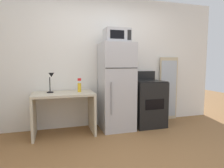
{
  "coord_description": "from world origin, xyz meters",
  "views": [
    {
      "loc": [
        -1.03,
        -2.14,
        1.26
      ],
      "look_at": [
        -0.05,
        1.1,
        0.9
      ],
      "focal_mm": 30.75,
      "sensor_mm": 36.0,
      "label": 1
    }
  ],
  "objects_px": {
    "leaning_mirror": "(168,89)",
    "refrigerator": "(116,87)",
    "desk": "(64,106)",
    "microwave": "(117,36)",
    "desk_lamp": "(51,79)",
    "spray_bottle": "(79,87)",
    "oven_range": "(147,103)"
  },
  "relations": [
    {
      "from": "leaning_mirror",
      "to": "refrigerator",
      "type": "bearing_deg",
      "value": -168.8
    },
    {
      "from": "desk",
      "to": "microwave",
      "type": "xyz_separation_m",
      "value": [
        0.99,
        -0.01,
        1.26
      ]
    },
    {
      "from": "desk_lamp",
      "to": "spray_bottle",
      "type": "height_order",
      "value": "desk_lamp"
    },
    {
      "from": "microwave",
      "to": "spray_bottle",
      "type": "bearing_deg",
      "value": 178.48
    },
    {
      "from": "refrigerator",
      "to": "microwave",
      "type": "relative_size",
      "value": 3.58
    },
    {
      "from": "oven_range",
      "to": "refrigerator",
      "type": "bearing_deg",
      "value": -179.54
    },
    {
      "from": "desk_lamp",
      "to": "desk",
      "type": "bearing_deg",
      "value": -15.11
    },
    {
      "from": "microwave",
      "to": "desk",
      "type": "bearing_deg",
      "value": 179.59
    },
    {
      "from": "desk",
      "to": "desk_lamp",
      "type": "distance_m",
      "value": 0.52
    },
    {
      "from": "desk",
      "to": "leaning_mirror",
      "type": "distance_m",
      "value": 2.33
    },
    {
      "from": "desk",
      "to": "spray_bottle",
      "type": "height_order",
      "value": "spray_bottle"
    },
    {
      "from": "microwave",
      "to": "oven_range",
      "type": "height_order",
      "value": "microwave"
    },
    {
      "from": "leaning_mirror",
      "to": "spray_bottle",
      "type": "bearing_deg",
      "value": -172.59
    },
    {
      "from": "desk",
      "to": "leaning_mirror",
      "type": "relative_size",
      "value": 0.75
    },
    {
      "from": "microwave",
      "to": "desk_lamp",
      "type": "bearing_deg",
      "value": 177.02
    },
    {
      "from": "spray_bottle",
      "to": "refrigerator",
      "type": "bearing_deg",
      "value": 0.19
    },
    {
      "from": "refrigerator",
      "to": "desk",
      "type": "bearing_deg",
      "value": -179.18
    },
    {
      "from": "leaning_mirror",
      "to": "desk",
      "type": "bearing_deg",
      "value": -173.2
    },
    {
      "from": "refrigerator",
      "to": "oven_range",
      "type": "distance_m",
      "value": 0.76
    },
    {
      "from": "refrigerator",
      "to": "spray_bottle",
      "type": "bearing_deg",
      "value": -179.81
    },
    {
      "from": "oven_range",
      "to": "leaning_mirror",
      "type": "height_order",
      "value": "leaning_mirror"
    },
    {
      "from": "desk",
      "to": "microwave",
      "type": "bearing_deg",
      "value": -0.41
    },
    {
      "from": "spray_bottle",
      "to": "refrigerator",
      "type": "relative_size",
      "value": 0.15
    },
    {
      "from": "oven_range",
      "to": "leaning_mirror",
      "type": "bearing_deg",
      "value": 21.51
    },
    {
      "from": "desk_lamp",
      "to": "microwave",
      "type": "height_order",
      "value": "microwave"
    },
    {
      "from": "desk_lamp",
      "to": "oven_range",
      "type": "bearing_deg",
      "value": -1.1
    },
    {
      "from": "spray_bottle",
      "to": "microwave",
      "type": "distance_m",
      "value": 1.17
    },
    {
      "from": "desk_lamp",
      "to": "leaning_mirror",
      "type": "xyz_separation_m",
      "value": [
        2.51,
        0.22,
        -0.29
      ]
    },
    {
      "from": "spray_bottle",
      "to": "microwave",
      "type": "relative_size",
      "value": 0.54
    },
    {
      "from": "desk",
      "to": "oven_range",
      "type": "relative_size",
      "value": 0.96
    },
    {
      "from": "desk_lamp",
      "to": "oven_range",
      "type": "xyz_separation_m",
      "value": [
        1.86,
        -0.04,
        -0.52
      ]
    },
    {
      "from": "desk_lamp",
      "to": "refrigerator",
      "type": "distance_m",
      "value": 1.21
    }
  ]
}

